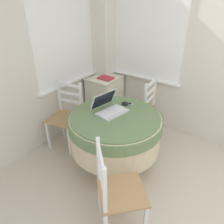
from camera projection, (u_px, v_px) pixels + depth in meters
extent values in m
cube|color=white|center=(64.00, 31.00, 2.92)|extent=(1.10, 0.01, 1.42)
cube|color=white|center=(71.00, 82.00, 3.26)|extent=(1.18, 0.07, 0.02)
cube|color=white|center=(148.00, 29.00, 3.09)|extent=(0.01, 1.10, 1.42)
cube|color=white|center=(143.00, 77.00, 3.43)|extent=(0.07, 1.18, 0.02)
cube|color=beige|center=(104.00, 40.00, 3.45)|extent=(0.28, 0.28, 2.55)
cylinder|color=#4C3D2D|center=(115.00, 164.00, 2.81)|extent=(0.36, 0.36, 0.03)
cylinder|color=#4C3D2D|center=(115.00, 141.00, 2.64)|extent=(0.11, 0.11, 0.69)
cylinder|color=beige|center=(115.00, 132.00, 2.57)|extent=(1.05, 1.05, 0.41)
cylinder|color=#607A4C|center=(115.00, 122.00, 2.50)|extent=(1.08, 1.08, 0.13)
cylinder|color=#607A4C|center=(115.00, 116.00, 2.46)|extent=(1.02, 1.02, 0.02)
cube|color=silver|center=(112.00, 112.00, 2.51)|extent=(0.38, 0.28, 0.02)
cube|color=silver|center=(111.00, 111.00, 2.51)|extent=(0.33, 0.19, 0.00)
cube|color=silver|center=(103.00, 99.00, 2.55)|extent=(0.36, 0.16, 0.20)
cube|color=black|center=(104.00, 99.00, 2.54)|extent=(0.32, 0.14, 0.18)
ellipsoid|color=black|center=(125.00, 103.00, 2.67)|extent=(0.06, 0.09, 0.04)
cube|color=#B2B7BC|center=(128.00, 104.00, 2.70)|extent=(0.08, 0.12, 0.01)
cube|color=black|center=(128.00, 103.00, 2.69)|extent=(0.06, 0.09, 0.00)
cube|color=#A87F51|center=(65.00, 118.00, 2.97)|extent=(0.47, 0.47, 0.02)
cube|color=white|center=(49.00, 136.00, 3.01)|extent=(0.04, 0.04, 0.44)
cube|color=white|center=(70.00, 142.00, 2.89)|extent=(0.04, 0.04, 0.44)
cube|color=white|center=(63.00, 123.00, 3.29)|extent=(0.04, 0.04, 0.44)
cube|color=white|center=(83.00, 128.00, 3.16)|extent=(0.04, 0.04, 0.44)
cube|color=white|center=(59.00, 95.00, 3.05)|extent=(0.04, 0.04, 0.46)
cube|color=white|center=(81.00, 99.00, 2.93)|extent=(0.04, 0.04, 0.46)
cube|color=white|center=(69.00, 85.00, 2.91)|extent=(0.09, 0.35, 0.04)
cube|color=white|center=(70.00, 93.00, 2.97)|extent=(0.09, 0.35, 0.04)
cube|color=white|center=(70.00, 101.00, 3.03)|extent=(0.09, 0.35, 0.04)
cube|color=#A87F51|center=(138.00, 108.00, 3.24)|extent=(0.43, 0.43, 0.02)
cube|color=white|center=(131.00, 113.00, 3.56)|extent=(0.04, 0.04, 0.44)
cube|color=white|center=(121.00, 123.00, 3.29)|extent=(0.04, 0.04, 0.44)
cube|color=white|center=(152.00, 118.00, 3.40)|extent=(0.04, 0.04, 0.44)
cube|color=white|center=(143.00, 129.00, 3.14)|extent=(0.04, 0.04, 0.44)
cube|color=white|center=(154.00, 91.00, 3.17)|extent=(0.03, 0.03, 0.46)
cube|color=white|center=(145.00, 100.00, 2.91)|extent=(0.03, 0.03, 0.46)
cube|color=white|center=(151.00, 83.00, 2.95)|extent=(0.35, 0.05, 0.04)
cube|color=white|center=(150.00, 92.00, 3.01)|extent=(0.35, 0.05, 0.04)
cube|color=white|center=(150.00, 100.00, 3.07)|extent=(0.35, 0.05, 0.04)
cube|color=#A87F51|center=(122.00, 192.00, 1.90)|extent=(0.57, 0.57, 0.02)
cube|color=white|center=(145.00, 223.00, 1.89)|extent=(0.05, 0.05, 0.44)
cube|color=white|center=(134.00, 191.00, 2.19)|extent=(0.05, 0.05, 0.44)
cube|color=white|center=(100.00, 196.00, 2.13)|extent=(0.05, 0.05, 0.44)
cube|color=white|center=(105.00, 191.00, 1.60)|extent=(0.05, 0.05, 0.46)
cube|color=white|center=(99.00, 159.00, 1.90)|extent=(0.05, 0.05, 0.46)
cube|color=white|center=(101.00, 157.00, 1.67)|extent=(0.26, 0.27, 0.04)
cube|color=white|center=(101.00, 169.00, 1.72)|extent=(0.26, 0.27, 0.04)
cube|color=white|center=(102.00, 180.00, 1.78)|extent=(0.26, 0.27, 0.04)
cube|color=silver|center=(105.00, 98.00, 3.73)|extent=(0.51, 0.44, 0.71)
cube|color=silver|center=(104.00, 77.00, 3.55)|extent=(0.53, 0.46, 0.02)
cube|color=white|center=(116.00, 88.00, 3.50)|extent=(0.45, 0.01, 0.20)
sphere|color=olive|center=(116.00, 88.00, 3.50)|extent=(0.02, 0.02, 0.02)
cube|color=white|center=(116.00, 101.00, 3.62)|extent=(0.45, 0.01, 0.20)
sphere|color=olive|center=(116.00, 101.00, 3.62)|extent=(0.02, 0.02, 0.02)
cube|color=white|center=(115.00, 113.00, 3.74)|extent=(0.45, 0.01, 0.20)
sphere|color=olive|center=(116.00, 114.00, 3.74)|extent=(0.02, 0.02, 0.02)
cube|color=#BC3338|center=(106.00, 78.00, 3.47)|extent=(0.17, 0.23, 0.02)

